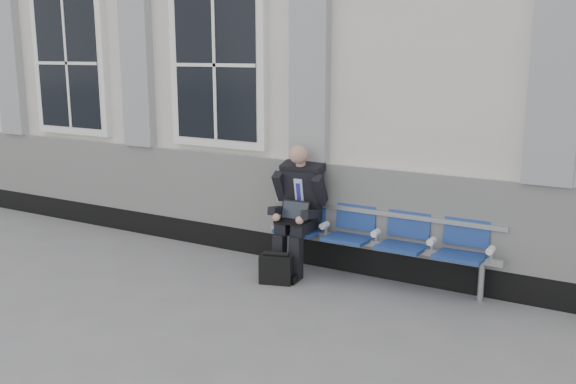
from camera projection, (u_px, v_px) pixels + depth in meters
The scene contains 5 objects.
ground at pixel (117, 277), 6.99m from camera, with size 70.00×70.00×0.00m, color slate.
station_building at pixel (279, 64), 9.45m from camera, with size 14.40×4.40×4.49m.
bench at pixel (378, 231), 6.76m from camera, with size 2.60×0.47×0.91m.
businessman at pixel (299, 204), 7.03m from camera, with size 0.59×0.79×1.42m.
briefcase at pixel (276, 269), 6.76m from camera, with size 0.37×0.24×0.35m.
Camera 1 is at (4.95, -4.78, 2.40)m, focal length 40.00 mm.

